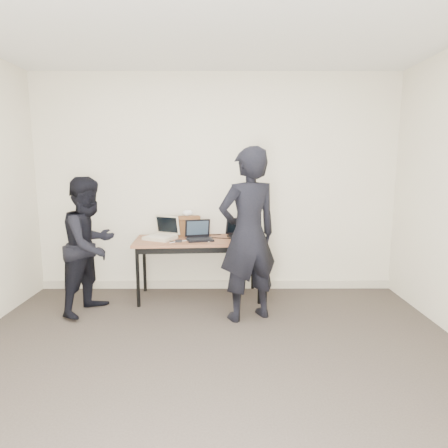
{
  "coord_description": "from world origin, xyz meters",
  "views": [
    {
      "loc": [
        0.09,
        -2.44,
        1.6
      ],
      "look_at": [
        0.1,
        1.6,
        0.95
      ],
      "focal_mm": 30.0,
      "sensor_mm": 36.0,
      "label": 1
    }
  ],
  "objects_px": {
    "laptop_center": "(199,235)",
    "laptop_right": "(240,233)",
    "desk": "(199,244)",
    "person_observer": "(90,245)",
    "leather_satchel": "(185,225)",
    "laptop_beige": "(162,234)",
    "person_typist": "(248,235)",
    "equipment_box": "(251,231)"
  },
  "relations": [
    {
      "from": "person_typist",
      "to": "equipment_box",
      "type": "bearing_deg",
      "value": -120.49
    },
    {
      "from": "laptop_beige",
      "to": "laptop_center",
      "type": "xyz_separation_m",
      "value": [
        0.44,
        -0.06,
        -0.0
      ]
    },
    {
      "from": "laptop_center",
      "to": "person_observer",
      "type": "height_order",
      "value": "person_observer"
    },
    {
      "from": "laptop_right",
      "to": "leather_satchel",
      "type": "relative_size",
      "value": 0.98
    },
    {
      "from": "laptop_beige",
      "to": "person_observer",
      "type": "distance_m",
      "value": 0.83
    },
    {
      "from": "laptop_center",
      "to": "equipment_box",
      "type": "xyz_separation_m",
      "value": [
        0.63,
        0.22,
        0.02
      ]
    },
    {
      "from": "desk",
      "to": "person_typist",
      "type": "height_order",
      "value": "person_typist"
    },
    {
      "from": "laptop_right",
      "to": "laptop_beige",
      "type": "bearing_deg",
      "value": 171.95
    },
    {
      "from": "laptop_beige",
      "to": "person_observer",
      "type": "bearing_deg",
      "value": -122.2
    },
    {
      "from": "desk",
      "to": "person_observer",
      "type": "bearing_deg",
      "value": -164.02
    },
    {
      "from": "person_observer",
      "to": "leather_satchel",
      "type": "bearing_deg",
      "value": -35.02
    },
    {
      "from": "person_typist",
      "to": "person_observer",
      "type": "relative_size",
      "value": 1.21
    },
    {
      "from": "laptop_beige",
      "to": "leather_satchel",
      "type": "bearing_deg",
      "value": 62.92
    },
    {
      "from": "leather_satchel",
      "to": "person_typist",
      "type": "bearing_deg",
      "value": -57.85
    },
    {
      "from": "leather_satchel",
      "to": "person_typist",
      "type": "relative_size",
      "value": 0.22
    },
    {
      "from": "laptop_beige",
      "to": "equipment_box",
      "type": "bearing_deg",
      "value": 34.39
    },
    {
      "from": "laptop_center",
      "to": "person_typist",
      "type": "distance_m",
      "value": 0.81
    },
    {
      "from": "desk",
      "to": "laptop_center",
      "type": "relative_size",
      "value": 4.29
    },
    {
      "from": "laptop_right",
      "to": "person_observer",
      "type": "relative_size",
      "value": 0.25
    },
    {
      "from": "laptop_beige",
      "to": "person_typist",
      "type": "bearing_deg",
      "value": -7.49
    },
    {
      "from": "desk",
      "to": "person_observer",
      "type": "xyz_separation_m",
      "value": [
        -1.14,
        -0.41,
        0.07
      ]
    },
    {
      "from": "desk",
      "to": "equipment_box",
      "type": "distance_m",
      "value": 0.67
    },
    {
      "from": "laptop_center",
      "to": "laptop_right",
      "type": "relative_size",
      "value": 0.96
    },
    {
      "from": "laptop_beige",
      "to": "laptop_right",
      "type": "height_order",
      "value": "laptop_beige"
    },
    {
      "from": "laptop_beige",
      "to": "laptop_center",
      "type": "relative_size",
      "value": 1.21
    },
    {
      "from": "equipment_box",
      "to": "laptop_center",
      "type": "bearing_deg",
      "value": -160.76
    },
    {
      "from": "desk",
      "to": "laptop_beige",
      "type": "relative_size",
      "value": 3.54
    },
    {
      "from": "leather_satchel",
      "to": "equipment_box",
      "type": "xyz_separation_m",
      "value": [
        0.81,
        -0.04,
        -0.06
      ]
    },
    {
      "from": "laptop_center",
      "to": "leather_satchel",
      "type": "xyz_separation_m",
      "value": [
        -0.18,
        0.25,
        0.08
      ]
    },
    {
      "from": "laptop_right",
      "to": "person_observer",
      "type": "bearing_deg",
      "value": -176.29
    },
    {
      "from": "laptop_right",
      "to": "leather_satchel",
      "type": "bearing_deg",
      "value": 157.93
    },
    {
      "from": "laptop_right",
      "to": "leather_satchel",
      "type": "distance_m",
      "value": 0.69
    },
    {
      "from": "desk",
      "to": "leather_satchel",
      "type": "xyz_separation_m",
      "value": [
        -0.18,
        0.23,
        0.19
      ]
    },
    {
      "from": "laptop_right",
      "to": "desk",
      "type": "bearing_deg",
      "value": -178.98
    },
    {
      "from": "desk",
      "to": "laptop_beige",
      "type": "xyz_separation_m",
      "value": [
        -0.44,
        0.03,
        0.11
      ]
    },
    {
      "from": "leather_satchel",
      "to": "person_typist",
      "type": "height_order",
      "value": "person_typist"
    },
    {
      "from": "desk",
      "to": "person_typist",
      "type": "distance_m",
      "value": 0.85
    },
    {
      "from": "laptop_center",
      "to": "equipment_box",
      "type": "height_order",
      "value": "laptop_center"
    },
    {
      "from": "laptop_right",
      "to": "leather_satchel",
      "type": "height_order",
      "value": "leather_satchel"
    },
    {
      "from": "equipment_box",
      "to": "person_observer",
      "type": "relative_size",
      "value": 0.16
    },
    {
      "from": "laptop_center",
      "to": "equipment_box",
      "type": "bearing_deg",
      "value": 5.0
    },
    {
      "from": "laptop_beige",
      "to": "person_observer",
      "type": "xyz_separation_m",
      "value": [
        -0.7,
        -0.44,
        -0.04
      ]
    }
  ]
}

